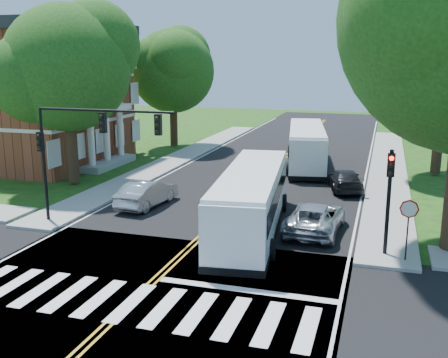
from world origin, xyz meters
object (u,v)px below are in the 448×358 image
at_px(signal_ne, 389,188).
at_px(hatchback, 147,193).
at_px(bus_lead, 252,200).
at_px(suv, 315,217).
at_px(dark_sedan, 345,180).
at_px(bus_follow, 306,145).
at_px(signal_nw, 83,139).

relative_size(signal_ne, hatchback, 0.97).
distance_m(bus_lead, suv, 3.17).
bearing_deg(dark_sedan, bus_follow, -75.47).
height_order(bus_lead, dark_sedan, bus_lead).
relative_size(bus_lead, bus_follow, 0.98).
bearing_deg(bus_follow, signal_ne, 98.81).
bearing_deg(suv, dark_sedan, -91.83).
xyz_separation_m(signal_nw, bus_lead, (7.91, 1.57, -2.78)).
bearing_deg(hatchback, bus_lead, 164.05).
relative_size(signal_ne, bus_lead, 0.37).
height_order(signal_ne, dark_sedan, signal_ne).
xyz_separation_m(signal_nw, hatchback, (1.22, 4.21, -3.62)).
height_order(signal_nw, hatchback, signal_nw).
xyz_separation_m(bus_lead, bus_follow, (0.16, 16.54, 0.02)).
bearing_deg(suv, hatchback, -7.44).
bearing_deg(hatchback, suv, 175.28).
bearing_deg(bus_lead, hatchback, -28.42).
bearing_deg(signal_ne, signal_nw, -179.95).
bearing_deg(bus_lead, dark_sedan, -117.55).
xyz_separation_m(bus_lead, dark_sedan, (3.63, 9.64, -0.93)).
distance_m(bus_follow, suv, 15.91).
relative_size(signal_ne, suv, 0.86).
bearing_deg(bus_follow, hatchback, 54.28).
xyz_separation_m(signal_ne, dark_sedan, (-2.51, 11.20, -2.30)).
distance_m(suv, dark_sedan, 8.77).
bearing_deg(suv, signal_ne, 145.60).
distance_m(signal_nw, bus_lead, 8.53).
bearing_deg(bus_lead, signal_nw, 4.30).
xyz_separation_m(bus_follow, dark_sedan, (3.47, -6.90, -0.96)).
distance_m(signal_nw, dark_sedan, 16.51).
relative_size(hatchback, suv, 0.89).
bearing_deg(signal_ne, hatchback, 161.90).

